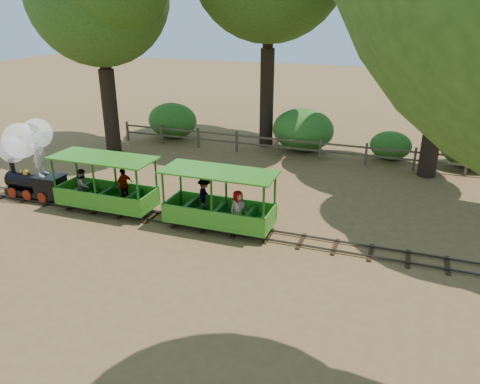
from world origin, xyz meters
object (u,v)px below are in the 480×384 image
(locomotive, at_px, (28,153))
(carriage_rear, at_px, (218,206))
(fence, at_px, (298,146))
(carriage_front, at_px, (105,190))

(locomotive, relative_size, carriage_rear, 0.86)
(locomotive, height_order, fence, locomotive)
(carriage_rear, bearing_deg, locomotive, 179.66)
(locomotive, relative_size, carriage_front, 0.86)
(locomotive, height_order, carriage_front, locomotive)
(locomotive, xyz_separation_m, carriage_front, (3.14, -0.08, -0.94))
(carriage_rear, bearing_deg, carriage_front, -179.47)
(carriage_rear, distance_m, fence, 8.01)
(carriage_front, distance_m, fence, 9.30)
(carriage_front, distance_m, carriage_rear, 4.08)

